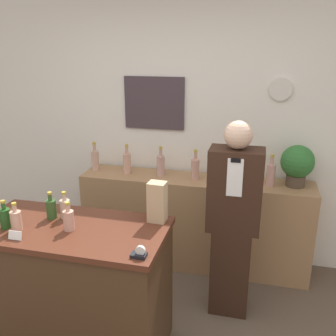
# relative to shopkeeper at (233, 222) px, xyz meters

# --- Properties ---
(back_wall) EXTENTS (5.20, 0.09, 2.70)m
(back_wall) POSITION_rel_shopkeeper_xyz_m (-0.64, 0.88, 0.55)
(back_wall) COLOR silver
(back_wall) RESTS_ON ground_plane
(back_shelf) EXTENTS (2.21, 0.41, 0.91)m
(back_shelf) POSITION_rel_shopkeeper_xyz_m (-0.41, 0.61, -0.35)
(back_shelf) COLOR #9E754C
(back_shelf) RESTS_ON ground_plane
(display_counter) EXTENTS (1.30, 0.65, 0.97)m
(display_counter) POSITION_rel_shopkeeper_xyz_m (-1.04, -0.67, -0.32)
(display_counter) COLOR #422B19
(display_counter) RESTS_ON ground_plane
(shopkeeper) EXTENTS (0.41, 0.26, 1.61)m
(shopkeeper) POSITION_rel_shopkeeper_xyz_m (0.00, 0.00, 0.00)
(shopkeeper) COLOR #331E14
(shopkeeper) RESTS_ON ground_plane
(potted_plant) EXTENTS (0.29, 0.29, 0.38)m
(potted_plant) POSITION_rel_shopkeeper_xyz_m (0.49, 0.65, 0.32)
(potted_plant) COLOR #4C3D2D
(potted_plant) RESTS_ON back_shelf
(paper_bag) EXTENTS (0.13, 0.11, 0.28)m
(paper_bag) POSITION_rel_shopkeeper_xyz_m (-0.49, -0.44, 0.31)
(paper_bag) COLOR tan
(paper_bag) RESTS_ON display_counter
(tape_dispenser) EXTENTS (0.09, 0.06, 0.07)m
(tape_dispenser) POSITION_rel_shopkeeper_xyz_m (-0.47, -0.91, 0.19)
(tape_dispenser) COLOR black
(tape_dispenser) RESTS_ON display_counter
(price_card_right) EXTENTS (0.09, 0.02, 0.06)m
(price_card_right) POSITION_rel_shopkeeper_xyz_m (-1.28, -0.91, 0.19)
(price_card_right) COLOR white
(price_card_right) RESTS_ON display_counter
(counter_bottle_1) EXTENTS (0.07, 0.07, 0.20)m
(counter_bottle_1) POSITION_rel_shopkeeper_xyz_m (-1.44, -0.78, 0.24)
(counter_bottle_1) COLOR #24511F
(counter_bottle_1) RESTS_ON display_counter
(counter_bottle_2) EXTENTS (0.07, 0.07, 0.20)m
(counter_bottle_2) POSITION_rel_shopkeeper_xyz_m (-1.34, -0.80, 0.24)
(counter_bottle_2) COLOR tan
(counter_bottle_2) RESTS_ON display_counter
(counter_bottle_3) EXTENTS (0.07, 0.07, 0.20)m
(counter_bottle_3) POSITION_rel_shopkeeper_xyz_m (-1.22, -0.58, 0.24)
(counter_bottle_3) COLOR #2F5124
(counter_bottle_3) RESTS_ON display_counter
(counter_bottle_4) EXTENTS (0.07, 0.07, 0.20)m
(counter_bottle_4) POSITION_rel_shopkeeper_xyz_m (-1.13, -0.55, 0.24)
(counter_bottle_4) COLOR tan
(counter_bottle_4) RESTS_ON display_counter
(counter_bottle_5) EXTENTS (0.07, 0.07, 0.20)m
(counter_bottle_5) POSITION_rel_shopkeeper_xyz_m (-1.02, -0.71, 0.24)
(counter_bottle_5) COLOR tan
(counter_bottle_5) RESTS_ON display_counter
(shelf_bottle_0) EXTENTS (0.08, 0.08, 0.29)m
(shelf_bottle_0) POSITION_rel_shopkeeper_xyz_m (-1.44, 0.63, 0.22)
(shelf_bottle_0) COLOR tan
(shelf_bottle_0) RESTS_ON back_shelf
(shelf_bottle_1) EXTENTS (0.08, 0.08, 0.29)m
(shelf_bottle_1) POSITION_rel_shopkeeper_xyz_m (-1.10, 0.62, 0.22)
(shelf_bottle_1) COLOR tan
(shelf_bottle_1) RESTS_ON back_shelf
(shelf_bottle_2) EXTENTS (0.08, 0.08, 0.29)m
(shelf_bottle_2) POSITION_rel_shopkeeper_xyz_m (-0.75, 0.62, 0.22)
(shelf_bottle_2) COLOR tan
(shelf_bottle_2) RESTS_ON back_shelf
(shelf_bottle_3) EXTENTS (0.08, 0.08, 0.29)m
(shelf_bottle_3) POSITION_rel_shopkeeper_xyz_m (-0.41, 0.60, 0.22)
(shelf_bottle_3) COLOR tan
(shelf_bottle_3) RESTS_ON back_shelf
(shelf_bottle_4) EXTENTS (0.08, 0.08, 0.29)m
(shelf_bottle_4) POSITION_rel_shopkeeper_xyz_m (-0.07, 0.62, 0.22)
(shelf_bottle_4) COLOR tan
(shelf_bottle_4) RESTS_ON back_shelf
(shelf_bottle_5) EXTENTS (0.08, 0.08, 0.29)m
(shelf_bottle_5) POSITION_rel_shopkeeper_xyz_m (0.27, 0.60, 0.22)
(shelf_bottle_5) COLOR tan
(shelf_bottle_5) RESTS_ON back_shelf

